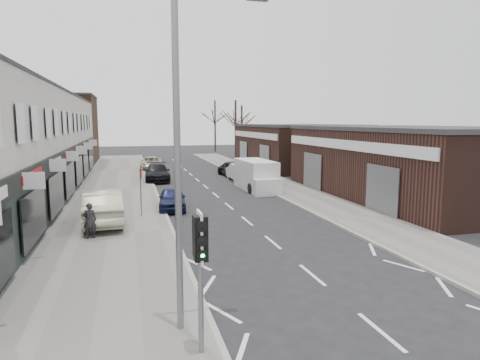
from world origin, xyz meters
TOP-DOWN VIEW (x-y plane):
  - ground at (0.00, 0.00)m, footprint 160.00×160.00m
  - pavement_left at (-6.75, 22.00)m, footprint 5.50×64.00m
  - pavement_right at (5.75, 22.00)m, footprint 3.50×64.00m
  - shop_terrace_left at (-13.50, 19.50)m, footprint 8.00×41.00m
  - brick_block_far at (-13.50, 45.00)m, footprint 8.00×10.00m
  - right_unit_near at (12.50, 14.00)m, footprint 10.00×18.00m
  - right_unit_far at (12.50, 34.00)m, footprint 10.00×16.00m
  - tree_far_a at (9.00, 48.00)m, footprint 3.60×3.60m
  - tree_far_b at (11.50, 54.00)m, footprint 3.60×3.60m
  - tree_far_c at (8.50, 60.00)m, footprint 3.60×3.60m
  - traffic_light at (-4.40, -2.02)m, footprint 0.28×0.60m
  - street_lamp at (-4.53, -0.80)m, footprint 2.23×0.22m
  - warning_sign at (-5.16, 12.00)m, footprint 0.12×0.80m
  - white_van at (3.40, 19.52)m, footprint 2.19×5.72m
  - sedan_on_pavement at (-7.04, 10.78)m, footprint 2.04×5.20m
  - pedestrian at (-7.46, 8.20)m, footprint 0.57×0.39m
  - parked_car_left_a at (-3.40, 13.98)m, footprint 1.85×3.88m
  - parked_car_left_b at (-3.40, 26.23)m, footprint 2.30×5.15m
  - parked_car_left_c at (-3.40, 35.27)m, footprint 2.58×5.00m
  - parked_car_right_a at (3.50, 24.80)m, footprint 1.67×4.60m
  - parked_car_right_b at (3.50, 28.01)m, footprint 2.00×4.33m

SIDE VIEW (x-z plane):
  - ground at x=0.00m, z-range 0.00..0.00m
  - tree_far_a at x=9.00m, z-range -4.00..4.00m
  - tree_far_b at x=11.50m, z-range -3.75..3.75m
  - tree_far_c at x=8.50m, z-range -4.25..4.25m
  - pavement_left at x=-6.75m, z-range 0.00..0.12m
  - pavement_right at x=5.75m, z-range 0.00..0.12m
  - parked_car_left_a at x=-3.40m, z-range 0.00..1.28m
  - parked_car_left_c at x=-3.40m, z-range 0.00..1.35m
  - parked_car_right_b at x=3.50m, z-range 0.00..1.44m
  - parked_car_left_b at x=-3.40m, z-range 0.00..1.47m
  - parked_car_right_a at x=3.50m, z-range 0.00..1.51m
  - pedestrian at x=-7.46m, z-range 0.12..1.65m
  - sedan_on_pavement at x=-7.04m, z-range 0.12..1.80m
  - white_van at x=3.40m, z-range -0.06..2.14m
  - warning_sign at x=-5.16m, z-range 0.85..3.55m
  - right_unit_near at x=12.50m, z-range 0.00..4.50m
  - right_unit_far at x=12.50m, z-range 0.00..4.50m
  - traffic_light at x=-4.40m, z-range 0.86..3.96m
  - shop_terrace_left at x=-13.50m, z-range 0.00..7.10m
  - brick_block_far at x=-13.50m, z-range 0.00..8.00m
  - street_lamp at x=-4.53m, z-range 0.62..8.62m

